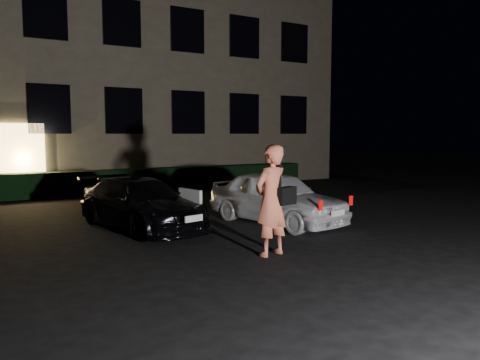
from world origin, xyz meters
TOP-DOWN VIEW (x-y plane):
  - ground at (0.00, 0.00)m, footprint 80.00×80.00m
  - building at (-0.00, 14.99)m, footprint 20.00×8.11m
  - hedge at (0.00, 10.50)m, footprint 15.00×0.70m
  - sedan at (-1.70, 3.84)m, footprint 2.36×4.16m
  - hatch at (1.30, 2.79)m, footprint 2.22×3.93m
  - man at (-0.46, 0.35)m, footprint 0.89×0.64m

SIDE VIEW (x-z plane):
  - ground at x=0.00m, z-range 0.00..0.00m
  - hedge at x=0.00m, z-range 0.00..0.85m
  - sedan at x=-1.70m, z-range 0.00..1.14m
  - hatch at x=1.30m, z-range 0.00..1.26m
  - man at x=-0.46m, z-range 0.00..1.96m
  - building at x=0.00m, z-range 0.00..12.00m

